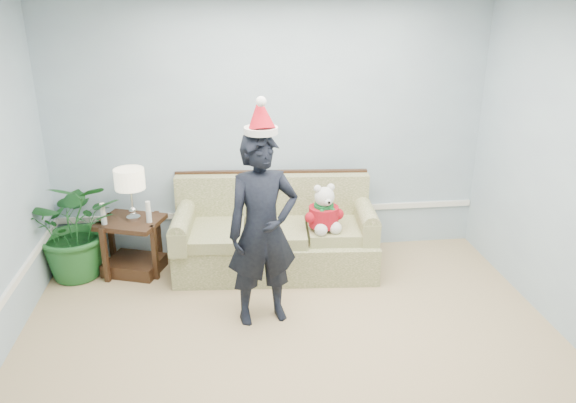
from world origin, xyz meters
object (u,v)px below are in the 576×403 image
(man, at_px, (263,231))
(teddy_bear, at_px, (324,214))
(side_table, at_px, (133,251))
(table_lamp, at_px, (130,181))
(sofa, at_px, (275,237))
(houseplant, at_px, (76,227))

(man, xyz_separation_m, teddy_bear, (0.65, 0.72, -0.17))
(side_table, xyz_separation_m, man, (1.24, -1.02, 0.61))
(table_lamp, height_order, teddy_bear, table_lamp)
(man, bearing_deg, sofa, 67.37)
(table_lamp, distance_m, houseplant, 0.70)
(sofa, bearing_deg, man, -96.67)
(sofa, xyz_separation_m, table_lamp, (-1.40, 0.07, 0.63))
(houseplant, xyz_separation_m, teddy_bear, (2.40, -0.28, 0.13))
(sofa, relative_size, side_table, 2.88)
(side_table, relative_size, table_lamp, 1.39)
(sofa, height_order, side_table, sofa)
(table_lamp, relative_size, teddy_bear, 1.09)
(sofa, height_order, houseplant, houseplant)
(table_lamp, bearing_deg, teddy_bear, -9.64)
(houseplant, relative_size, man, 0.63)
(sofa, distance_m, houseplant, 1.96)
(side_table, height_order, table_lamp, table_lamp)
(sofa, bearing_deg, table_lamp, -178.24)
(houseplant, bearing_deg, table_lamp, 4.18)
(man, bearing_deg, teddy_bear, 36.76)
(table_lamp, distance_m, teddy_bear, 1.91)
(man, bearing_deg, side_table, 129.52)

